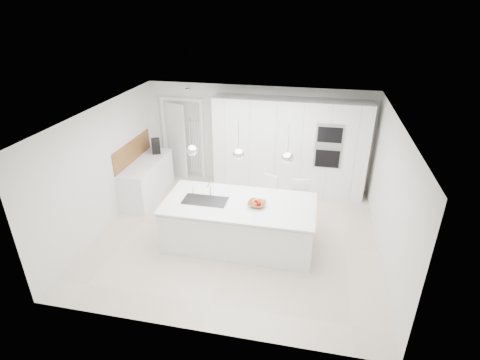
% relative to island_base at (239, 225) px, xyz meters
% --- Properties ---
extents(floor, '(5.50, 5.50, 0.00)m').
position_rel_island_base_xyz_m(floor, '(-0.10, 0.30, -0.43)').
color(floor, beige).
rests_on(floor, ground).
extents(wall_back, '(5.50, 0.00, 5.50)m').
position_rel_island_base_xyz_m(wall_back, '(-0.10, 2.80, 0.82)').
color(wall_back, silver).
rests_on(wall_back, ground).
extents(wall_left, '(0.00, 5.00, 5.00)m').
position_rel_island_base_xyz_m(wall_left, '(-2.85, 0.30, 0.82)').
color(wall_left, silver).
rests_on(wall_left, ground).
extents(ceiling, '(5.50, 5.50, 0.00)m').
position_rel_island_base_xyz_m(ceiling, '(-0.10, 0.30, 2.07)').
color(ceiling, white).
rests_on(ceiling, wall_back).
extents(tall_cabinets, '(3.60, 0.60, 2.30)m').
position_rel_island_base_xyz_m(tall_cabinets, '(0.70, 2.50, 0.72)').
color(tall_cabinets, white).
rests_on(tall_cabinets, floor).
extents(oven_stack, '(0.62, 0.04, 1.05)m').
position_rel_island_base_xyz_m(oven_stack, '(1.60, 2.19, 0.92)').
color(oven_stack, '#A5A5A8').
rests_on(oven_stack, tall_cabinets).
extents(doorway_frame, '(1.11, 0.08, 2.13)m').
position_rel_island_base_xyz_m(doorway_frame, '(-2.05, 2.77, 0.59)').
color(doorway_frame, white).
rests_on(doorway_frame, floor).
extents(hallway_door, '(0.76, 0.38, 2.00)m').
position_rel_island_base_xyz_m(hallway_door, '(-2.30, 2.72, 0.57)').
color(hallway_door, white).
rests_on(hallway_door, floor).
extents(radiator, '(0.32, 0.04, 1.40)m').
position_rel_island_base_xyz_m(radiator, '(-1.73, 2.76, 0.42)').
color(radiator, white).
rests_on(radiator, floor).
extents(left_base_cabinets, '(0.60, 1.80, 0.86)m').
position_rel_island_base_xyz_m(left_base_cabinets, '(-2.55, 1.50, 0.00)').
color(left_base_cabinets, white).
rests_on(left_base_cabinets, floor).
extents(left_worktop, '(0.62, 1.82, 0.04)m').
position_rel_island_base_xyz_m(left_worktop, '(-2.55, 1.50, 0.45)').
color(left_worktop, white).
rests_on(left_worktop, left_base_cabinets).
extents(oak_backsplash, '(0.02, 1.80, 0.50)m').
position_rel_island_base_xyz_m(oak_backsplash, '(-2.84, 1.50, 0.72)').
color(oak_backsplash, brown).
rests_on(oak_backsplash, wall_left).
extents(island_base, '(2.80, 1.20, 0.86)m').
position_rel_island_base_xyz_m(island_base, '(0.00, 0.00, 0.00)').
color(island_base, white).
rests_on(island_base, floor).
extents(island_worktop, '(2.84, 1.40, 0.04)m').
position_rel_island_base_xyz_m(island_worktop, '(0.00, 0.05, 0.45)').
color(island_worktop, white).
rests_on(island_worktop, island_base).
extents(island_sink, '(0.84, 0.44, 0.18)m').
position_rel_island_base_xyz_m(island_sink, '(-0.65, -0.00, 0.39)').
color(island_sink, '#3F3F42').
rests_on(island_sink, island_worktop).
extents(island_tap, '(0.02, 0.02, 0.30)m').
position_rel_island_base_xyz_m(island_tap, '(-0.60, 0.20, 0.62)').
color(island_tap, white).
rests_on(island_tap, island_worktop).
extents(pendant_left, '(0.20, 0.20, 0.20)m').
position_rel_island_base_xyz_m(pendant_left, '(-0.85, -0.00, 1.47)').
color(pendant_left, white).
rests_on(pendant_left, ceiling).
extents(pendant_mid, '(0.20, 0.20, 0.20)m').
position_rel_island_base_xyz_m(pendant_mid, '(-0.00, -0.00, 1.47)').
color(pendant_mid, white).
rests_on(pendant_mid, ceiling).
extents(pendant_right, '(0.20, 0.20, 0.20)m').
position_rel_island_base_xyz_m(pendant_right, '(0.85, -0.00, 1.47)').
color(pendant_right, white).
rests_on(pendant_right, ceiling).
extents(fruit_bowl, '(0.36, 0.36, 0.08)m').
position_rel_island_base_xyz_m(fruit_bowl, '(0.34, -0.00, 0.51)').
color(fruit_bowl, brown).
rests_on(fruit_bowl, island_worktop).
extents(espresso_machine, '(0.31, 0.37, 0.33)m').
position_rel_island_base_xyz_m(espresso_machine, '(-2.53, 2.11, 0.64)').
color(espresso_machine, black).
rests_on(espresso_machine, left_worktop).
extents(bar_stool_left, '(0.50, 0.57, 1.03)m').
position_rel_island_base_xyz_m(bar_stool_left, '(0.45, 0.96, 0.08)').
color(bar_stool_left, white).
rests_on(bar_stool_left, floor).
extents(bar_stool_right, '(0.43, 0.54, 1.07)m').
position_rel_island_base_xyz_m(bar_stool_right, '(1.08, 0.80, 0.10)').
color(bar_stool_right, white).
rests_on(bar_stool_right, floor).
extents(apple_a, '(0.09, 0.09, 0.09)m').
position_rel_island_base_xyz_m(apple_a, '(0.38, -0.04, 0.54)').
color(apple_a, '#A20002').
rests_on(apple_a, fruit_bowl).
extents(apple_b, '(0.08, 0.08, 0.08)m').
position_rel_island_base_xyz_m(apple_b, '(0.32, 0.01, 0.54)').
color(apple_b, '#A20002').
rests_on(apple_b, fruit_bowl).
extents(banana_bunch, '(0.24, 0.17, 0.21)m').
position_rel_island_base_xyz_m(banana_bunch, '(0.37, -0.03, 0.59)').
color(banana_bunch, yellow).
rests_on(banana_bunch, fruit_bowl).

